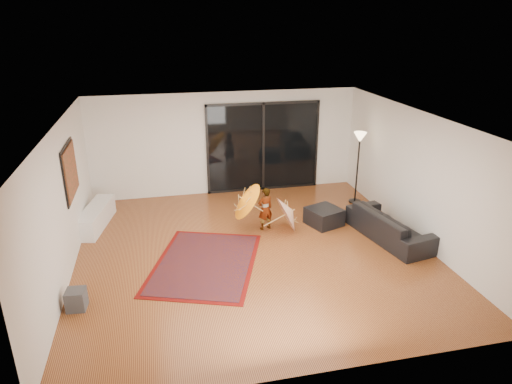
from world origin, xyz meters
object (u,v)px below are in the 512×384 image
object	(u,v)px
sofa	(390,225)
media_console	(96,217)
ottoman	(324,216)
child	(265,209)

from	to	relation	value
sofa	media_console	bearing A→B (deg)	61.31
media_console	sofa	world-z (taller)	sofa
sofa	ottoman	bearing A→B (deg)	38.06
ottoman	media_console	bearing A→B (deg)	168.57
ottoman	child	xyz separation A→B (m)	(-1.37, 0.06, 0.29)
child	media_console	bearing A→B (deg)	-32.38
sofa	ottoman	size ratio (longest dim) A/B	3.09
sofa	ottoman	world-z (taller)	sofa
ottoman	sofa	bearing A→B (deg)	-41.14
media_console	ottoman	distance (m)	5.19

